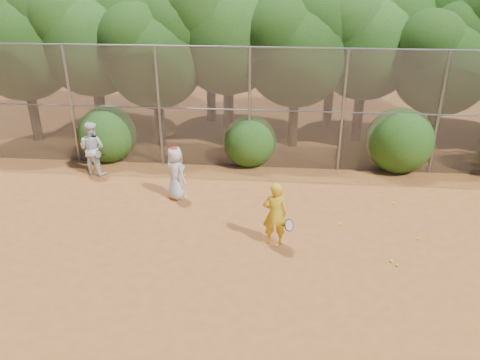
# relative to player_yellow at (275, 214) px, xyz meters

# --- Properties ---
(ground) EXTENTS (80.00, 80.00, 0.00)m
(ground) POSITION_rel_player_yellow_xyz_m (0.04, -1.21, -0.82)
(ground) COLOR #935021
(ground) RESTS_ON ground
(fence_back) EXTENTS (20.05, 0.09, 4.03)m
(fence_back) POSITION_rel_player_yellow_xyz_m (-0.08, 4.79, 1.23)
(fence_back) COLOR gray
(fence_back) RESTS_ON ground
(tree_0) EXTENTS (4.38, 3.81, 6.00)m
(tree_0) POSITION_rel_player_yellow_xyz_m (-9.41, 6.83, 3.11)
(tree_0) COLOR black
(tree_0) RESTS_ON ground
(tree_1) EXTENTS (4.64, 4.03, 6.35)m
(tree_1) POSITION_rel_player_yellow_xyz_m (-6.90, 7.33, 3.34)
(tree_1) COLOR black
(tree_1) RESTS_ON ground
(tree_2) EXTENTS (3.99, 3.47, 5.47)m
(tree_2) POSITION_rel_player_yellow_xyz_m (-4.41, 6.63, 2.76)
(tree_2) COLOR black
(tree_2) RESTS_ON ground
(tree_3) EXTENTS (4.89, 4.26, 6.70)m
(tree_3) POSITION_rel_player_yellow_xyz_m (-1.90, 7.64, 3.57)
(tree_3) COLOR black
(tree_3) RESTS_ON ground
(tree_4) EXTENTS (4.19, 3.64, 5.73)m
(tree_4) POSITION_rel_player_yellow_xyz_m (0.59, 7.03, 2.94)
(tree_4) COLOR black
(tree_4) RESTS_ON ground
(tree_5) EXTENTS (4.51, 3.92, 6.17)m
(tree_5) POSITION_rel_player_yellow_xyz_m (3.09, 7.83, 3.22)
(tree_5) COLOR black
(tree_5) RESTS_ON ground
(tree_6) EXTENTS (3.86, 3.36, 5.29)m
(tree_6) POSITION_rel_player_yellow_xyz_m (5.59, 6.83, 2.65)
(tree_6) COLOR black
(tree_6) RESTS_ON ground
(tree_9) EXTENTS (4.83, 4.20, 6.62)m
(tree_9) POSITION_rel_player_yellow_xyz_m (-7.90, 9.64, 3.51)
(tree_9) COLOR black
(tree_9) RESTS_ON ground
(tree_10) EXTENTS (5.15, 4.48, 7.06)m
(tree_10) POSITION_rel_player_yellow_xyz_m (-2.90, 9.84, 3.80)
(tree_10) COLOR black
(tree_10) RESTS_ON ground
(tree_11) EXTENTS (4.64, 4.03, 6.35)m
(tree_11) POSITION_rel_player_yellow_xyz_m (2.10, 9.43, 3.34)
(tree_11) COLOR black
(tree_11) RESTS_ON ground
(tree_12) EXTENTS (5.02, 4.37, 6.88)m
(tree_12) POSITION_rel_player_yellow_xyz_m (6.60, 10.04, 3.69)
(tree_12) COLOR black
(tree_12) RESTS_ON ground
(bush_0) EXTENTS (2.00, 2.00, 2.00)m
(bush_0) POSITION_rel_player_yellow_xyz_m (-5.96, 5.09, 0.18)
(bush_0) COLOR #204912
(bush_0) RESTS_ON ground
(bush_1) EXTENTS (1.80, 1.80, 1.80)m
(bush_1) POSITION_rel_player_yellow_xyz_m (-0.96, 5.09, 0.08)
(bush_1) COLOR #204912
(bush_1) RESTS_ON ground
(bush_2) EXTENTS (2.20, 2.20, 2.20)m
(bush_2) POSITION_rel_player_yellow_xyz_m (4.04, 5.09, 0.28)
(bush_2) COLOR #204912
(bush_2) RESTS_ON ground
(player_yellow) EXTENTS (0.82, 0.58, 1.65)m
(player_yellow) POSITION_rel_player_yellow_xyz_m (0.00, 0.00, 0.00)
(player_yellow) COLOR gold
(player_yellow) RESTS_ON ground
(player_teen) EXTENTS (0.92, 0.90, 1.62)m
(player_teen) POSITION_rel_player_yellow_xyz_m (-2.93, 2.25, -0.02)
(player_teen) COLOR silver
(player_teen) RESTS_ON ground
(player_white) EXTENTS (1.00, 0.86, 1.78)m
(player_white) POSITION_rel_player_yellow_xyz_m (-6.01, 3.77, 0.07)
(player_white) COLOR silver
(player_white) RESTS_ON ground
(ball_0) EXTENTS (0.07, 0.07, 0.07)m
(ball_0) POSITION_rel_player_yellow_xyz_m (3.63, 0.46, -0.79)
(ball_0) COLOR #BBDF28
(ball_0) RESTS_ON ground
(ball_1) EXTENTS (0.07, 0.07, 0.07)m
(ball_1) POSITION_rel_player_yellow_xyz_m (1.73, 1.01, -0.79)
(ball_1) COLOR #BBDF28
(ball_1) RESTS_ON ground
(ball_2) EXTENTS (0.07, 0.07, 0.07)m
(ball_2) POSITION_rel_player_yellow_xyz_m (2.75, -0.58, -0.79)
(ball_2) COLOR #BBDF28
(ball_2) RESTS_ON ground
(ball_3) EXTENTS (0.07, 0.07, 0.07)m
(ball_3) POSITION_rel_player_yellow_xyz_m (2.85, -0.74, -0.79)
(ball_3) COLOR #BBDF28
(ball_3) RESTS_ON ground
(ball_4) EXTENTS (0.07, 0.07, 0.07)m
(ball_4) POSITION_rel_player_yellow_xyz_m (0.07, -0.14, -0.79)
(ball_4) COLOR #BBDF28
(ball_4) RESTS_ON ground
(ball_5) EXTENTS (0.07, 0.07, 0.07)m
(ball_5) POSITION_rel_player_yellow_xyz_m (3.40, 2.38, -0.79)
(ball_5) COLOR #BBDF28
(ball_5) RESTS_ON ground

